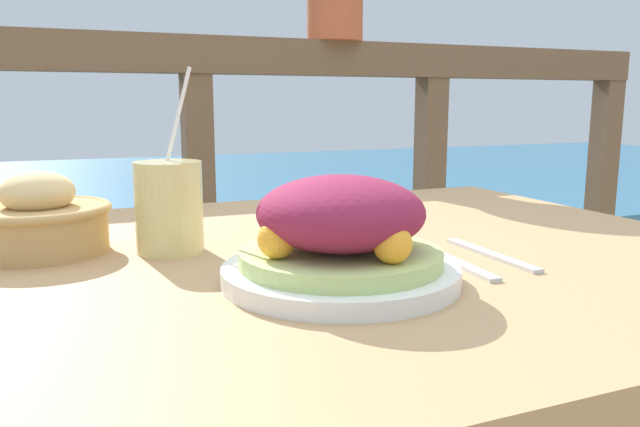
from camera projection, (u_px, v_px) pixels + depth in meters
patio_table at (325, 313)px, 0.85m from camera, size 1.14×0.91×0.71m
railing_fence at (199, 173)px, 1.57m from camera, size 2.80×0.08×1.07m
sea_backdrop at (119, 216)px, 3.94m from camera, size 12.00×4.00×0.39m
salad_plate at (341, 237)px, 0.68m from camera, size 0.26×0.26×0.12m
drink_glass at (169, 207)px, 0.82m from camera, size 0.09×0.09×0.24m
bread_basket at (40, 220)px, 0.82m from camera, size 0.18×0.18×0.11m
fork at (453, 261)px, 0.77m from camera, size 0.03×0.18×0.00m
knife at (491, 254)px, 0.81m from camera, size 0.02×0.18×0.00m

